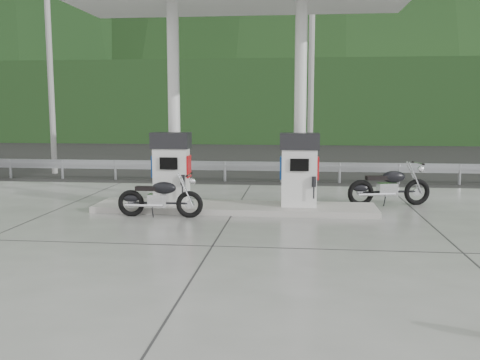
# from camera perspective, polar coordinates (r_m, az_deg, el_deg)

# --- Properties ---
(ground) EXTENTS (160.00, 160.00, 0.00)m
(ground) POSITION_cam_1_polar(r_m,az_deg,el_deg) (10.99, -2.13, -5.85)
(ground) COLOR black
(ground) RESTS_ON ground
(forecourt_apron) EXTENTS (18.00, 14.00, 0.02)m
(forecourt_apron) POSITION_cam_1_polar(r_m,az_deg,el_deg) (10.99, -2.13, -5.80)
(forecourt_apron) COLOR slate
(forecourt_apron) RESTS_ON ground
(pump_island) EXTENTS (7.00, 1.40, 0.15)m
(pump_island) POSITION_cam_1_polar(r_m,az_deg,el_deg) (13.39, -0.58, -2.97)
(pump_island) COLOR #99968E
(pump_island) RESTS_ON forecourt_apron
(gas_pump_left) EXTENTS (0.95, 0.55, 1.80)m
(gas_pump_left) POSITION_cam_1_polar(r_m,az_deg,el_deg) (13.53, -7.33, 1.25)
(gas_pump_left) COLOR silver
(gas_pump_left) RESTS_ON pump_island
(gas_pump_right) EXTENTS (0.95, 0.55, 1.80)m
(gas_pump_right) POSITION_cam_1_polar(r_m,az_deg,el_deg) (13.16, 6.35, 1.09)
(gas_pump_right) COLOR silver
(gas_pump_right) RESTS_ON pump_island
(canopy_column_left) EXTENTS (0.30, 0.30, 5.00)m
(canopy_column_left) POSITION_cam_1_polar(r_m,az_deg,el_deg) (13.84, -7.06, 8.04)
(canopy_column_left) COLOR silver
(canopy_column_left) RESTS_ON pump_island
(canopy_column_right) EXTENTS (0.30, 0.30, 5.00)m
(canopy_column_right) POSITION_cam_1_polar(r_m,az_deg,el_deg) (13.47, 6.45, 8.06)
(canopy_column_right) COLOR silver
(canopy_column_right) RESTS_ON pump_island
(guardrail) EXTENTS (26.00, 0.16, 1.42)m
(guardrail) POSITION_cam_1_polar(r_m,az_deg,el_deg) (18.73, 1.40, 1.98)
(guardrail) COLOR gray
(guardrail) RESTS_ON ground
(road) EXTENTS (60.00, 7.00, 0.01)m
(road) POSITION_cam_1_polar(r_m,az_deg,el_deg) (22.27, 2.15, 1.06)
(road) COLOR black
(road) RESTS_ON ground
(utility_pole_a) EXTENTS (0.22, 0.22, 8.00)m
(utility_pole_a) POSITION_cam_1_polar(r_m,az_deg,el_deg) (22.28, -19.59, 10.93)
(utility_pole_a) COLOR gray
(utility_pole_a) RESTS_ON ground
(utility_pole_b) EXTENTS (0.22, 0.22, 8.00)m
(utility_pole_b) POSITION_cam_1_polar(r_m,az_deg,el_deg) (20.13, 7.61, 11.69)
(utility_pole_b) COLOR gray
(utility_pole_b) RESTS_ON ground
(tree_band) EXTENTS (80.00, 6.00, 6.00)m
(tree_band) POSITION_cam_1_polar(r_m,az_deg,el_deg) (40.60, 4.05, 8.27)
(tree_band) COLOR black
(tree_band) RESTS_ON ground
(forested_hills) EXTENTS (100.00, 40.00, 140.00)m
(forested_hills) POSITION_cam_1_polar(r_m,az_deg,el_deg) (70.64, 4.96, 5.57)
(forested_hills) COLOR black
(forested_hills) RESTS_ON ground
(motorcycle_left) EXTENTS (1.91, 0.61, 0.90)m
(motorcycle_left) POSITION_cam_1_polar(r_m,az_deg,el_deg) (12.70, -8.53, -1.91)
(motorcycle_left) COLOR black
(motorcycle_left) RESTS_ON forecourt_apron
(motorcycle_right) EXTENTS (2.19, 1.10, 0.99)m
(motorcycle_right) POSITION_cam_1_polar(r_m,az_deg,el_deg) (14.58, 15.62, -0.70)
(motorcycle_right) COLOR black
(motorcycle_right) RESTS_ON forecourt_apron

